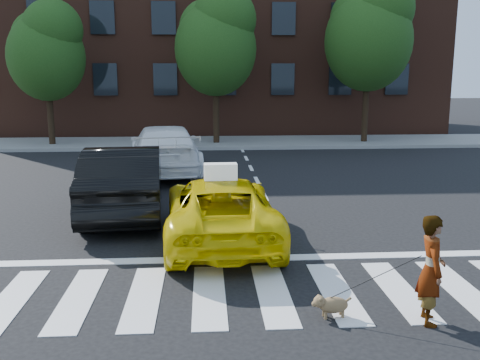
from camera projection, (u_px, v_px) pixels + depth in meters
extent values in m
plane|color=black|center=(209.00, 295.00, 8.29)|extent=(120.00, 120.00, 0.00)
cube|color=silver|center=(209.00, 295.00, 8.29)|extent=(13.00, 2.40, 0.01)
cube|color=silver|center=(208.00, 259.00, 9.85)|extent=(12.00, 0.30, 0.01)
cube|color=slate|center=(206.00, 143.00, 25.38)|extent=(30.00, 4.00, 0.15)
cube|color=#4E291C|center=(204.00, 26.00, 31.53)|extent=(26.00, 10.00, 12.00)
cylinder|color=black|center=(50.00, 111.00, 24.13)|extent=(0.28, 0.28, 3.25)
ellipsoid|color=#183A10|center=(46.00, 57.00, 23.65)|extent=(3.38, 3.38, 3.89)
sphere|color=#183A10|center=(53.00, 29.00, 23.24)|extent=(2.60, 2.60, 2.60)
sphere|color=#183A10|center=(39.00, 38.00, 23.70)|extent=(2.34, 2.34, 2.34)
cylinder|color=black|center=(216.00, 107.00, 24.58)|extent=(0.28, 0.28, 3.55)
ellipsoid|color=#183A10|center=(216.00, 49.00, 24.06)|extent=(3.69, 3.69, 4.25)
sphere|color=#183A10|center=(224.00, 19.00, 23.63)|extent=(2.84, 2.84, 2.84)
sphere|color=#183A10|center=(208.00, 28.00, 24.10)|extent=(2.56, 2.56, 2.56)
cylinder|color=black|center=(366.00, 103.00, 25.01)|extent=(0.28, 0.28, 3.85)
ellipsoid|color=#183A10|center=(368.00, 41.00, 24.44)|extent=(4.00, 4.00, 4.60)
sphere|color=#183A10|center=(380.00, 9.00, 23.99)|extent=(3.08, 3.08, 3.08)
sphere|color=#183A10|center=(360.00, 19.00, 24.46)|extent=(2.77, 2.77, 2.77)
imported|color=#DDC204|center=(221.00, 209.00, 10.90)|extent=(2.31, 4.76, 1.31)
imported|color=black|center=(124.00, 180.00, 12.92)|extent=(2.15, 5.14, 1.65)
imported|color=white|center=(165.00, 149.00, 18.13)|extent=(2.86, 5.81, 1.63)
imported|color=#999999|center=(431.00, 270.00, 7.25)|extent=(0.45, 0.61, 1.53)
ellipsoid|color=olive|center=(333.00, 305.00, 7.51)|extent=(0.43, 0.24, 0.23)
sphere|color=olive|center=(319.00, 302.00, 7.48)|extent=(0.18, 0.18, 0.17)
sphere|color=olive|center=(314.00, 304.00, 7.48)|extent=(0.09, 0.09, 0.08)
cylinder|color=olive|center=(348.00, 300.00, 7.53)|extent=(0.12, 0.04, 0.10)
sphere|color=olive|center=(319.00, 297.00, 7.52)|extent=(0.06, 0.06, 0.06)
sphere|color=olive|center=(321.00, 300.00, 7.41)|extent=(0.06, 0.06, 0.06)
cylinder|color=olive|center=(326.00, 315.00, 7.48)|extent=(0.05, 0.05, 0.11)
cylinder|color=olive|center=(324.00, 312.00, 7.58)|extent=(0.05, 0.05, 0.11)
cylinder|color=olive|center=(343.00, 314.00, 7.50)|extent=(0.05, 0.05, 0.11)
cylinder|color=olive|center=(340.00, 311.00, 7.60)|extent=(0.05, 0.05, 0.11)
cube|color=white|center=(221.00, 172.00, 10.54)|extent=(0.66, 0.30, 0.32)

